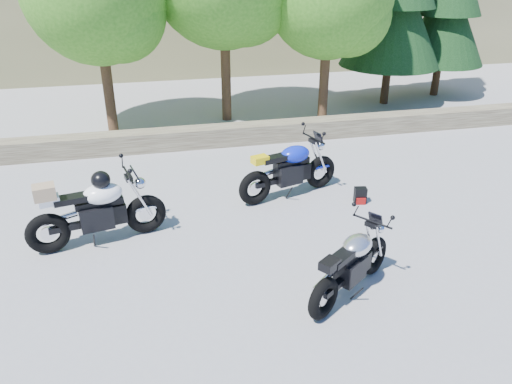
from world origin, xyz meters
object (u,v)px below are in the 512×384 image
silver_bike (352,265)px  backpack (360,196)px  white_bike (96,209)px  blue_bike (290,170)px

silver_bike → backpack: bearing=27.3°
silver_bike → backpack: silver_bike is taller
white_bike → backpack: bearing=-7.3°
white_bike → blue_bike: bearing=3.9°
white_bike → blue_bike: (3.73, 1.05, -0.08)m
white_bike → silver_bike: bearing=-44.0°
backpack → white_bike: bearing=-165.2°
silver_bike → white_bike: (-3.68, 2.31, 0.15)m
silver_bike → blue_bike: blue_bike is taller
silver_bike → white_bike: 4.35m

